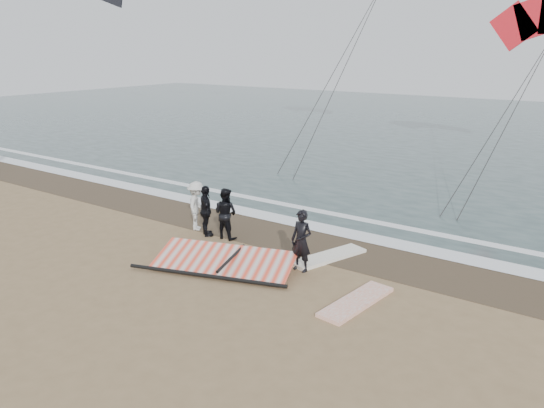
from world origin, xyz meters
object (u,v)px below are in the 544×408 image
Objects in this scene: man_main at (301,241)px; sail_rig at (225,262)px; board_cream at (328,257)px; board_white at (356,302)px.

sail_rig is (-1.94, -1.14, -0.72)m from man_main.
sail_rig is at bearing -112.47° from board_cream.
board_white is at bearing 2.16° from sail_rig.
board_white is 0.55× the size of sail_rig.
man_main is at bearing -80.62° from board_cream.
man_main reaches higher than board_cream.
sail_rig reaches higher than board_cream.
man_main is 0.40× the size of sail_rig.
board_cream is at bearing 47.94° from sail_rig.
board_white is 0.97× the size of board_cream.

